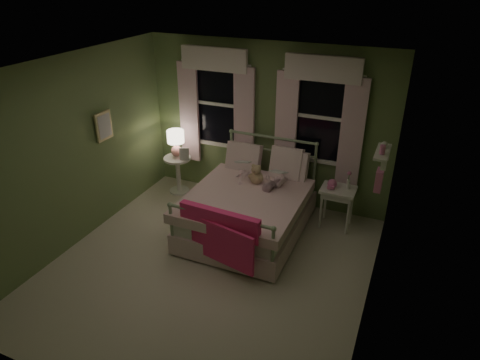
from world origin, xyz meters
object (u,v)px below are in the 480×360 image
at_px(child_left, 243,161).
at_px(nightstand_left, 178,170).
at_px(bed, 249,208).
at_px(child_right, 278,164).
at_px(nightstand_right, 338,195).
at_px(table_lamp, 176,141).
at_px(teddy_bear, 256,175).

bearing_deg(child_left, nightstand_left, -21.76).
bearing_deg(bed, child_right, 57.61).
bearing_deg(nightstand_right, table_lamp, 179.14).
distance_m(bed, child_left, 0.74).
distance_m(child_left, teddy_bear, 0.34).
distance_m(bed, nightstand_left, 1.73).
distance_m(child_left, child_right, 0.56).
bearing_deg(teddy_bear, table_lamp, 166.58).
relative_size(child_left, nightstand_right, 1.04).
relative_size(child_left, teddy_bear, 2.06).
distance_m(child_right, teddy_bear, 0.36).
height_order(bed, child_right, child_right).
bearing_deg(nightstand_left, table_lamp, 0.00).
relative_size(child_left, nightstand_left, 1.02).
bearing_deg(table_lamp, child_right, -6.75).
bearing_deg(bed, nightstand_left, 157.73).
distance_m(child_right, nightstand_left, 1.96).
bearing_deg(teddy_bear, child_right, 29.50).
xyz_separation_m(child_left, table_lamp, (-1.31, 0.22, 0.05)).
xyz_separation_m(child_right, nightstand_right, (0.88, 0.18, -0.41)).
relative_size(teddy_bear, table_lamp, 0.70).
xyz_separation_m(child_right, nightstand_left, (-1.87, 0.22, -0.54)).
bearing_deg(table_lamp, nightstand_left, 180.00).
bearing_deg(child_right, teddy_bear, 40.64).
distance_m(child_left, table_lamp, 1.33).
height_order(teddy_bear, nightstand_left, teddy_bear).
height_order(child_right, table_lamp, child_right).
bearing_deg(nightstand_right, teddy_bear, -163.78).
bearing_deg(nightstand_right, child_right, -168.49).
bearing_deg(teddy_bear, nightstand_left, 166.58).
bearing_deg(child_left, nightstand_right, 174.92).
bearing_deg(child_left, teddy_bear, 138.32).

